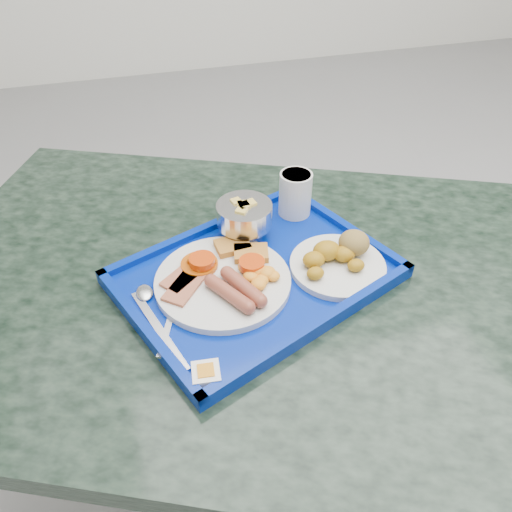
{
  "coord_description": "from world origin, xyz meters",
  "views": [
    {
      "loc": [
        -0.87,
        -0.75,
        1.36
      ],
      "look_at": [
        -0.69,
        -0.13,
        0.8
      ],
      "focal_mm": 35.0,
      "sensor_mm": 36.0,
      "label": 1
    }
  ],
  "objects_px": {
    "juice_cup": "(295,193)",
    "bread_plate": "(339,259)",
    "table": "(249,348)",
    "fruit_bowl": "(244,215)",
    "tray": "(256,276)",
    "main_plate": "(227,277)"
  },
  "relations": [
    {
      "from": "table",
      "to": "main_plate",
      "type": "xyz_separation_m",
      "value": [
        -0.04,
        -0.02,
        0.22
      ]
    },
    {
      "from": "table",
      "to": "main_plate",
      "type": "height_order",
      "value": "main_plate"
    },
    {
      "from": "juice_cup",
      "to": "main_plate",
      "type": "bearing_deg",
      "value": -137.15
    },
    {
      "from": "main_plate",
      "to": "fruit_bowl",
      "type": "height_order",
      "value": "fruit_bowl"
    },
    {
      "from": "main_plate",
      "to": "juice_cup",
      "type": "bearing_deg",
      "value": 42.85
    },
    {
      "from": "tray",
      "to": "main_plate",
      "type": "relative_size",
      "value": 2.33
    },
    {
      "from": "fruit_bowl",
      "to": "juice_cup",
      "type": "bearing_deg",
      "value": 21.37
    },
    {
      "from": "juice_cup",
      "to": "tray",
      "type": "bearing_deg",
      "value": -128.63
    },
    {
      "from": "main_plate",
      "to": "bread_plate",
      "type": "xyz_separation_m",
      "value": [
        0.2,
        -0.01,
        0.0
      ]
    },
    {
      "from": "main_plate",
      "to": "juice_cup",
      "type": "distance_m",
      "value": 0.25
    },
    {
      "from": "table",
      "to": "tray",
      "type": "height_order",
      "value": "tray"
    },
    {
      "from": "table",
      "to": "fruit_bowl",
      "type": "relative_size",
      "value": 13.62
    },
    {
      "from": "tray",
      "to": "main_plate",
      "type": "distance_m",
      "value": 0.06
    },
    {
      "from": "tray",
      "to": "bread_plate",
      "type": "xyz_separation_m",
      "value": [
        0.15,
        -0.02,
        0.02
      ]
    },
    {
      "from": "table",
      "to": "fruit_bowl",
      "type": "distance_m",
      "value": 0.28
    },
    {
      "from": "table",
      "to": "tray",
      "type": "bearing_deg",
      "value": -28.68
    },
    {
      "from": "tray",
      "to": "bread_plate",
      "type": "distance_m",
      "value": 0.15
    },
    {
      "from": "tray",
      "to": "bread_plate",
      "type": "bearing_deg",
      "value": -8.07
    },
    {
      "from": "bread_plate",
      "to": "juice_cup",
      "type": "xyz_separation_m",
      "value": [
        -0.02,
        0.18,
        0.03
      ]
    },
    {
      "from": "juice_cup",
      "to": "bread_plate",
      "type": "bearing_deg",
      "value": -83.21
    },
    {
      "from": "main_plate",
      "to": "bread_plate",
      "type": "bearing_deg",
      "value": -3.37
    },
    {
      "from": "bread_plate",
      "to": "fruit_bowl",
      "type": "relative_size",
      "value": 1.62
    }
  ]
}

